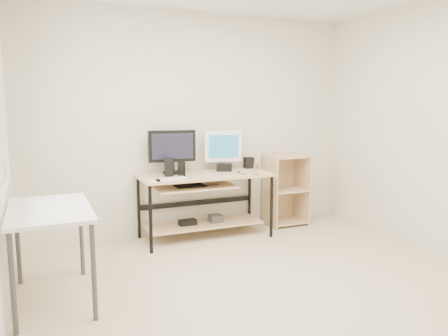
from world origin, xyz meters
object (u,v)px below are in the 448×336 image
at_px(side_table, 50,218).
at_px(audio_controller, 182,169).
at_px(white_imac, 223,147).
at_px(black_monitor, 172,149).
at_px(shelf_unit, 284,189).
at_px(desk, 203,192).

bearing_deg(side_table, audio_controller, 35.63).
bearing_deg(white_imac, black_monitor, -169.71).
distance_m(shelf_unit, white_imac, 1.03).
relative_size(black_monitor, white_imac, 1.13).
height_order(black_monitor, audio_controller, black_monitor).
distance_m(desk, audio_controller, 0.41).
xyz_separation_m(side_table, white_imac, (1.98, 1.24, 0.36)).
xyz_separation_m(shelf_unit, audio_controller, (-1.45, -0.23, 0.38)).
bearing_deg(side_table, desk, 32.65).
relative_size(shelf_unit, white_imac, 1.88).
distance_m(black_monitor, white_imac, 0.63).
bearing_deg(audio_controller, desk, 25.92).
xyz_separation_m(side_table, audio_controller, (1.38, 0.99, 0.16)).
bearing_deg(shelf_unit, white_imac, 179.01).
relative_size(side_table, black_monitor, 1.85).
xyz_separation_m(shelf_unit, black_monitor, (-1.48, 0.02, 0.58)).
height_order(shelf_unit, white_imac, white_imac).
distance_m(shelf_unit, black_monitor, 1.59).
height_order(white_imac, audio_controller, white_imac).
relative_size(side_table, audio_controller, 6.22).
relative_size(desk, white_imac, 3.14).
distance_m(side_table, white_imac, 2.36).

